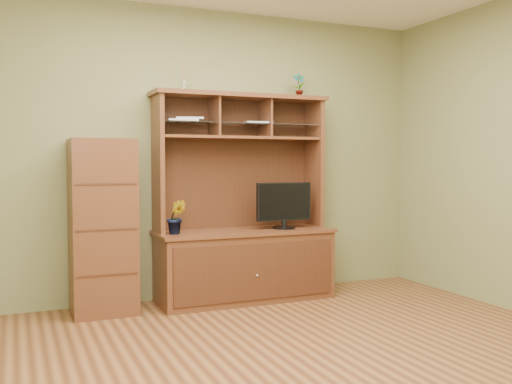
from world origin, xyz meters
TOP-DOWN VIEW (x-y plane):
  - room at (0.00, 0.00)m, footprint 4.54×4.04m
  - media_hutch at (0.28, 1.73)m, footprint 1.66×0.61m
  - monitor at (0.65, 1.65)m, footprint 0.55×0.21m
  - orchid_plant at (-0.38, 1.65)m, footprint 0.20×0.18m
  - top_plant at (0.89, 1.80)m, footprint 0.14×0.11m
  - reed_diffuser at (-0.26, 1.81)m, footprint 0.06×0.06m
  - magazines at (-0.02, 1.80)m, footprint 1.02×0.24m
  - side_cabinet at (-0.99, 1.74)m, footprint 0.52×0.48m

SIDE VIEW (x-z plane):
  - media_hutch at x=0.28m, z-range -0.43..1.47m
  - side_cabinet at x=-0.99m, z-range 0.00..1.47m
  - orchid_plant at x=-0.38m, z-range 0.65..0.95m
  - monitor at x=0.65m, z-range 0.66..1.09m
  - room at x=0.00m, z-range -0.02..2.72m
  - magazines at x=-0.02m, z-range 1.63..1.67m
  - reed_diffuser at x=-0.26m, z-range 1.87..2.16m
  - top_plant at x=0.89m, z-range 1.90..2.14m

